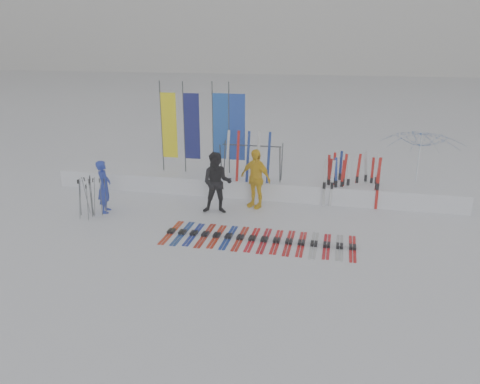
% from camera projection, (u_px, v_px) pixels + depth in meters
% --- Properties ---
extents(ground, '(120.00, 120.00, 0.00)m').
position_uv_depth(ground, '(220.00, 246.00, 12.27)').
color(ground, white).
rests_on(ground, ground).
extents(snow_bank, '(14.00, 1.60, 0.60)m').
position_uv_depth(snow_bank, '(253.00, 184.00, 16.44)').
color(snow_bank, white).
rests_on(snow_bank, ground).
extents(person_blue, '(0.55, 0.69, 1.66)m').
position_uv_depth(person_blue, '(104.00, 187.00, 14.45)').
color(person_blue, '#1D31A9').
rests_on(person_blue, ground).
extents(person_black, '(1.03, 0.85, 1.92)m').
position_uv_depth(person_black, '(217.00, 183.00, 14.35)').
color(person_black, black).
rests_on(person_black, ground).
extents(person_yellow, '(1.21, 0.90, 1.91)m').
position_uv_depth(person_yellow, '(255.00, 178.00, 14.86)').
color(person_yellow, yellow).
rests_on(person_yellow, ground).
extents(tent_canopy, '(3.35, 3.38, 2.40)m').
position_uv_depth(tent_canopy, '(419.00, 166.00, 15.37)').
color(tent_canopy, white).
rests_on(tent_canopy, ground).
extents(ski_row, '(5.14, 1.69, 0.07)m').
position_uv_depth(ski_row, '(258.00, 239.00, 12.62)').
color(ski_row, red).
rests_on(ski_row, ground).
extents(pole_cluster, '(0.81, 0.76, 1.26)m').
position_uv_depth(pole_cluster, '(91.00, 197.00, 14.21)').
color(pole_cluster, '#595B60').
rests_on(pole_cluster, ground).
extents(feather_flags, '(3.02, 0.25, 3.20)m').
position_uv_depth(feather_flags, '(204.00, 127.00, 16.35)').
color(feather_flags, '#383A3F').
rests_on(feather_flags, ground).
extents(ski_rack, '(2.04, 0.80, 1.23)m').
position_uv_depth(ski_rack, '(252.00, 157.00, 15.72)').
color(ski_rack, '#383A3F').
rests_on(ski_rack, ground).
extents(upright_skis, '(1.74, 1.13, 1.70)m').
position_uv_depth(upright_skis, '(349.00, 180.00, 15.25)').
color(upright_skis, silver).
rests_on(upright_skis, ground).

